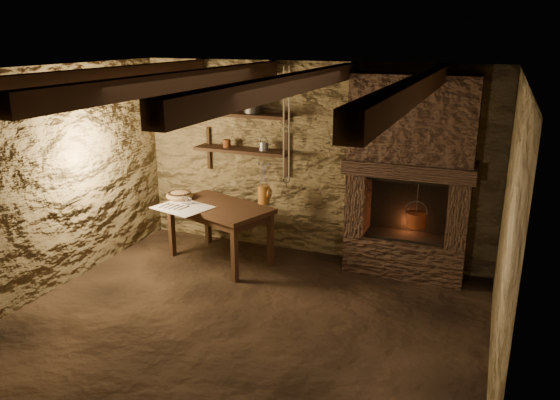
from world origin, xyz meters
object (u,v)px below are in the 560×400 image
at_px(work_table, 220,231).
at_px(wooden_bowl, 180,196).
at_px(red_pot, 416,218).
at_px(stoneware_jug, 264,186).
at_px(iron_stockpot, 253,106).

distance_m(work_table, wooden_bowl, 0.69).
xyz_separation_m(work_table, red_pot, (2.28, 0.41, 0.32)).
bearing_deg(stoneware_jug, iron_stockpot, 132.51).
relative_size(stoneware_jug, red_pot, 0.94).
height_order(work_table, iron_stockpot, iron_stockpot).
height_order(wooden_bowl, iron_stockpot, iron_stockpot).
bearing_deg(wooden_bowl, iron_stockpot, 30.80).
distance_m(wooden_bowl, red_pot, 2.88).
bearing_deg(stoneware_jug, red_pot, 2.51).
relative_size(work_table, red_pot, 2.66).
height_order(wooden_bowl, red_pot, red_pot).
height_order(stoneware_jug, red_pot, stoneware_jug).
height_order(stoneware_jug, iron_stockpot, iron_stockpot).
xyz_separation_m(work_table, wooden_bowl, (-0.58, 0.05, 0.37)).
relative_size(wooden_bowl, iron_stockpot, 1.47).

